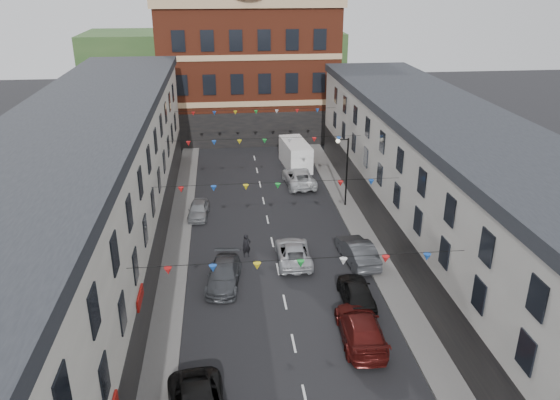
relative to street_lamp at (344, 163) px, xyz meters
name	(u,v)px	position (x,y,z in m)	size (l,w,h in m)	color
ground	(285,302)	(-6.55, -14.00, -3.90)	(160.00, 160.00, 0.00)	black
pavement_left	(171,290)	(-13.45, -12.00, -3.83)	(1.80, 64.00, 0.15)	#605E5B
pavement_right	(387,278)	(0.35, -12.00, -3.83)	(1.80, 64.00, 0.15)	#605E5B
terrace_left	(74,224)	(-18.33, -13.00, 1.44)	(8.40, 56.00, 10.70)	beige
terrace_right	(476,213)	(5.23, -13.00, 0.95)	(8.40, 56.00, 9.70)	beige
civic_building	(248,67)	(-6.55, 23.95, 4.23)	(20.60, 13.30, 18.50)	maroon
clock_tower	(178,8)	(-14.05, 21.00, 11.03)	(5.60, 5.60, 30.00)	maroon
distant_hill	(215,64)	(-10.55, 48.00, 1.10)	(40.00, 14.00, 10.00)	#2B4D24
street_lamp	(344,163)	(0.00, 0.00, 0.00)	(1.10, 0.36, 6.00)	black
car_left_d	(224,275)	(-10.15, -11.57, -3.20)	(1.97, 4.85, 1.41)	#404348
car_left_e	(198,209)	(-12.05, -0.83, -3.26)	(1.53, 3.80, 1.29)	gray
car_right_c	(361,328)	(-2.95, -18.10, -3.12)	(2.20, 5.42, 1.57)	#501210
car_right_d	(357,292)	(-2.32, -14.59, -3.14)	(1.82, 4.51, 1.54)	black
car_right_e	(358,251)	(-1.05, -9.58, -3.10)	(1.70, 4.88, 1.61)	#414347
car_right_f	(299,177)	(-2.95, 5.47, -3.14)	(2.52, 5.47, 1.52)	silver
moving_car	(293,252)	(-5.39, -9.01, -3.22)	(2.27, 4.92, 1.37)	silver
white_van	(295,154)	(-2.55, 10.88, -2.61)	(2.25, 5.84, 2.58)	white
pedestrian	(246,246)	(-8.54, -8.02, -3.06)	(0.62, 0.40, 1.69)	black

